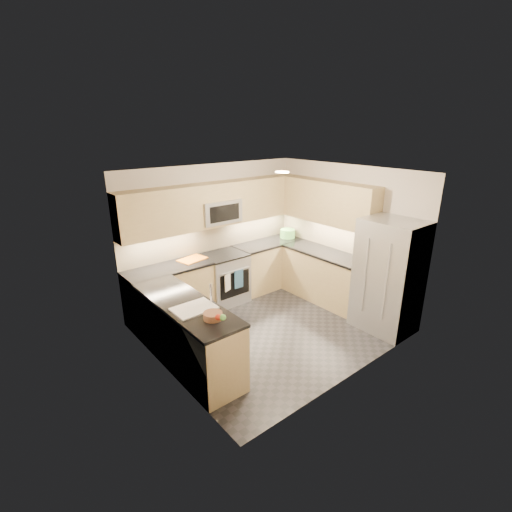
# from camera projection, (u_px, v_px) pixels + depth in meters

# --- Properties ---
(floor) EXTENTS (3.60, 3.20, 0.00)m
(floor) POSITION_uv_depth(u_px,v_px,m) (270.00, 328.00, 6.06)
(floor) COLOR #232329
(floor) RESTS_ON ground
(ceiling) EXTENTS (3.60, 3.20, 0.02)m
(ceiling) POSITION_uv_depth(u_px,v_px,m) (272.00, 172.00, 5.22)
(ceiling) COLOR beige
(ceiling) RESTS_ON wall_back
(wall_back) EXTENTS (3.60, 0.02, 2.50)m
(wall_back) POSITION_uv_depth(u_px,v_px,m) (213.00, 233.00, 6.81)
(wall_back) COLOR beige
(wall_back) RESTS_ON floor
(wall_front) EXTENTS (3.60, 0.02, 2.50)m
(wall_front) POSITION_uv_depth(u_px,v_px,m) (358.00, 290.00, 4.47)
(wall_front) COLOR beige
(wall_front) RESTS_ON floor
(wall_left) EXTENTS (0.02, 3.20, 2.50)m
(wall_left) POSITION_uv_depth(u_px,v_px,m) (161.00, 287.00, 4.57)
(wall_left) COLOR beige
(wall_left) RESTS_ON floor
(wall_right) EXTENTS (0.02, 3.20, 2.50)m
(wall_right) POSITION_uv_depth(u_px,v_px,m) (345.00, 235.00, 6.71)
(wall_right) COLOR beige
(wall_right) RESTS_ON floor
(base_cab_back_left) EXTENTS (1.42, 0.60, 0.90)m
(base_cab_back_left) POSITION_uv_depth(u_px,v_px,m) (170.00, 294.00, 6.21)
(base_cab_back_left) COLOR tan
(base_cab_back_left) RESTS_ON floor
(base_cab_back_right) EXTENTS (1.42, 0.60, 0.90)m
(base_cab_back_right) POSITION_uv_depth(u_px,v_px,m) (268.00, 265.00, 7.51)
(base_cab_back_right) COLOR tan
(base_cab_back_right) RESTS_ON floor
(base_cab_right) EXTENTS (0.60, 1.70, 0.90)m
(base_cab_right) POSITION_uv_depth(u_px,v_px,m) (325.00, 277.00, 6.91)
(base_cab_right) COLOR tan
(base_cab_right) RESTS_ON floor
(base_cab_peninsula) EXTENTS (0.60, 2.00, 0.90)m
(base_cab_peninsula) POSITION_uv_depth(u_px,v_px,m) (187.00, 335.00, 5.01)
(base_cab_peninsula) COLOR tan
(base_cab_peninsula) RESTS_ON floor
(countertop_back_left) EXTENTS (1.42, 0.63, 0.04)m
(countertop_back_left) POSITION_uv_depth(u_px,v_px,m) (168.00, 268.00, 6.05)
(countertop_back_left) COLOR black
(countertop_back_left) RESTS_ON base_cab_back_left
(countertop_back_right) EXTENTS (1.42, 0.63, 0.04)m
(countertop_back_right) POSITION_uv_depth(u_px,v_px,m) (268.00, 243.00, 7.35)
(countertop_back_right) COLOR black
(countertop_back_right) RESTS_ON base_cab_back_right
(countertop_right) EXTENTS (0.63, 1.70, 0.04)m
(countertop_right) POSITION_uv_depth(u_px,v_px,m) (327.00, 253.00, 6.75)
(countertop_right) COLOR black
(countertop_right) RESTS_ON base_cab_right
(countertop_peninsula) EXTENTS (0.63, 2.00, 0.04)m
(countertop_peninsula) POSITION_uv_depth(u_px,v_px,m) (184.00, 304.00, 4.85)
(countertop_peninsula) COLOR black
(countertop_peninsula) RESTS_ON base_cab_peninsula
(upper_cab_back) EXTENTS (3.60, 0.35, 0.75)m
(upper_cab_back) POSITION_uv_depth(u_px,v_px,m) (217.00, 204.00, 6.49)
(upper_cab_back) COLOR tan
(upper_cab_back) RESTS_ON wall_back
(upper_cab_right) EXTENTS (0.35, 1.95, 0.75)m
(upper_cab_right) POSITION_uv_depth(u_px,v_px,m) (329.00, 202.00, 6.62)
(upper_cab_right) COLOR tan
(upper_cab_right) RESTS_ON wall_right
(backsplash_back) EXTENTS (3.60, 0.01, 0.51)m
(backsplash_back) POSITION_uv_depth(u_px,v_px,m) (213.00, 236.00, 6.82)
(backsplash_back) COLOR tan
(backsplash_back) RESTS_ON wall_back
(backsplash_right) EXTENTS (0.01, 2.30, 0.51)m
(backsplash_right) POSITION_uv_depth(u_px,v_px,m) (326.00, 233.00, 7.06)
(backsplash_right) COLOR tan
(backsplash_right) RESTS_ON wall_right
(gas_range) EXTENTS (0.76, 0.65, 0.91)m
(gas_range) POSITION_uv_depth(u_px,v_px,m) (224.00, 278.00, 6.84)
(gas_range) COLOR #ABADB3
(gas_range) RESTS_ON floor
(range_cooktop) EXTENTS (0.76, 0.65, 0.03)m
(range_cooktop) POSITION_uv_depth(u_px,v_px,m) (224.00, 255.00, 6.68)
(range_cooktop) COLOR black
(range_cooktop) RESTS_ON gas_range
(oven_door_glass) EXTENTS (0.62, 0.02, 0.45)m
(oven_door_glass) POSITION_uv_depth(u_px,v_px,m) (235.00, 284.00, 6.60)
(oven_door_glass) COLOR black
(oven_door_glass) RESTS_ON gas_range
(oven_handle) EXTENTS (0.60, 0.02, 0.02)m
(oven_handle) POSITION_uv_depth(u_px,v_px,m) (235.00, 271.00, 6.49)
(oven_handle) COLOR #B2B5BA
(oven_handle) RESTS_ON gas_range
(microwave) EXTENTS (0.76, 0.40, 0.40)m
(microwave) POSITION_uv_depth(u_px,v_px,m) (218.00, 211.00, 6.51)
(microwave) COLOR #95979C
(microwave) RESTS_ON upper_cab_back
(microwave_door) EXTENTS (0.60, 0.01, 0.28)m
(microwave_door) POSITION_uv_depth(u_px,v_px,m) (225.00, 213.00, 6.36)
(microwave_door) COLOR black
(microwave_door) RESTS_ON microwave
(refrigerator) EXTENTS (0.70, 0.90, 1.80)m
(refrigerator) POSITION_uv_depth(u_px,v_px,m) (389.00, 276.00, 5.78)
(refrigerator) COLOR #A5A8AD
(refrigerator) RESTS_ON floor
(fridge_handle_left) EXTENTS (0.02, 0.02, 1.20)m
(fridge_handle_left) POSITION_uv_depth(u_px,v_px,m) (386.00, 283.00, 5.41)
(fridge_handle_left) COLOR #B2B5BA
(fridge_handle_left) RESTS_ON refrigerator
(fridge_handle_right) EXTENTS (0.02, 0.02, 1.20)m
(fridge_handle_right) POSITION_uv_depth(u_px,v_px,m) (365.00, 276.00, 5.68)
(fridge_handle_right) COLOR #B2B5BA
(fridge_handle_right) RESTS_ON refrigerator
(sink_basin) EXTENTS (0.52, 0.38, 0.16)m
(sink_basin) POSITION_uv_depth(u_px,v_px,m) (194.00, 313.00, 4.69)
(sink_basin) COLOR white
(sink_basin) RESTS_ON base_cab_peninsula
(faucet) EXTENTS (0.03, 0.03, 0.28)m
(faucet) POSITION_uv_depth(u_px,v_px,m) (211.00, 293.00, 4.77)
(faucet) COLOR silver
(faucet) RESTS_ON countertop_peninsula
(utensil_bowl) EXTENTS (0.39, 0.39, 0.17)m
(utensil_bowl) POSITION_uv_depth(u_px,v_px,m) (288.00, 233.00, 7.61)
(utensil_bowl) COLOR #59AE4A
(utensil_bowl) RESTS_ON countertop_back_right
(cutting_board) EXTENTS (0.51, 0.41, 0.01)m
(cutting_board) POSITION_uv_depth(u_px,v_px,m) (192.00, 259.00, 6.38)
(cutting_board) COLOR orange
(cutting_board) RESTS_ON countertop_back_left
(fruit_basket) EXTENTS (0.27, 0.27, 0.08)m
(fruit_basket) POSITION_uv_depth(u_px,v_px,m) (213.00, 316.00, 4.42)
(fruit_basket) COLOR #8B5C41
(fruit_basket) RESTS_ON countertop_peninsula
(fruit_apple) EXTENTS (0.08, 0.08, 0.08)m
(fruit_apple) POSITION_uv_depth(u_px,v_px,m) (218.00, 317.00, 4.24)
(fruit_apple) COLOR #B52614
(fruit_apple) RESTS_ON fruit_basket
(fruit_pear) EXTENTS (0.08, 0.08, 0.08)m
(fruit_pear) POSITION_uv_depth(u_px,v_px,m) (223.00, 317.00, 4.23)
(fruit_pear) COLOR #62B84F
(fruit_pear) RESTS_ON fruit_basket
(dish_towel_check) EXTENTS (0.16, 0.07, 0.31)m
(dish_towel_check) POSITION_uv_depth(u_px,v_px,m) (228.00, 282.00, 6.43)
(dish_towel_check) COLOR white
(dish_towel_check) RESTS_ON oven_handle
(dish_towel_blue) EXTENTS (0.18, 0.03, 0.34)m
(dish_towel_blue) POSITION_uv_depth(u_px,v_px,m) (239.00, 279.00, 6.57)
(dish_towel_blue) COLOR #2E587F
(dish_towel_blue) RESTS_ON oven_handle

